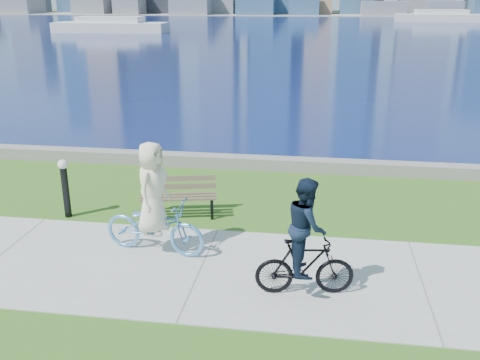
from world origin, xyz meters
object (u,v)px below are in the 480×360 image
object	(u,v)px
park_bench	(179,193)
bollard_lamp	(65,184)
cyclist_woman	(154,212)
cyclist_man	(306,247)

from	to	relation	value
park_bench	bollard_lamp	xyz separation A→B (m)	(-2.52, -0.44, 0.24)
bollard_lamp	cyclist_woman	size ratio (longest dim) A/B	0.61
bollard_lamp	cyclist_woman	bearing A→B (deg)	-29.68
park_bench	bollard_lamp	world-z (taller)	bollard_lamp
bollard_lamp	cyclist_man	distance (m)	6.06
bollard_lamp	park_bench	bearing A→B (deg)	10.01
cyclist_woman	cyclist_man	world-z (taller)	cyclist_woman
park_bench	cyclist_man	size ratio (longest dim) A/B	0.87
bollard_lamp	cyclist_woman	distance (m)	2.90
park_bench	bollard_lamp	size ratio (longest dim) A/B	1.31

